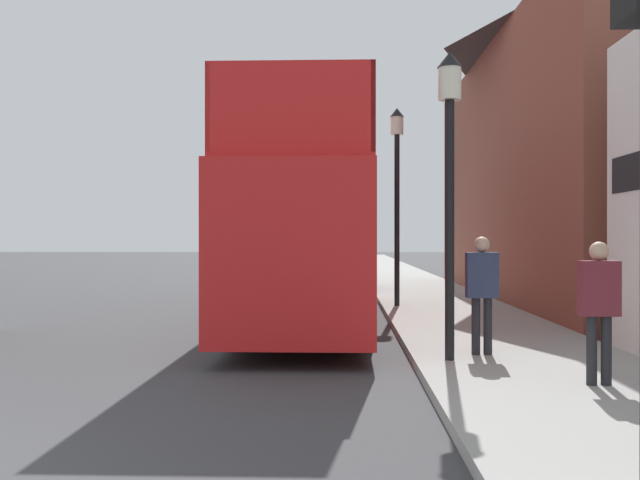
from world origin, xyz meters
name	(u,v)px	position (x,y,z in m)	size (l,w,h in m)	color
ground_plane	(221,291)	(0.00, 21.00, 0.00)	(144.00, 144.00, 0.00)	#3D3D3F
sidewalk	(428,296)	(6.83, 18.00, 0.07)	(3.23, 108.00, 0.14)	#999993
brick_terrace_rear	(588,135)	(11.45, 17.33, 4.86)	(6.00, 17.92, 9.72)	brown
tour_bus	(309,234)	(3.52, 10.87, 1.92)	(2.52, 11.02, 4.35)	red
parked_car_ahead_of_bus	(339,272)	(4.12, 20.07, 0.71)	(1.80, 3.94, 1.54)	navy
pedestrian_second	(599,299)	(7.18, 3.83, 1.14)	(0.43, 0.24, 1.65)	#232328
pedestrian_third	(482,284)	(6.24, 6.05, 1.17)	(0.45, 0.25, 1.72)	#232328
lamp_post_nearest	(450,145)	(5.71, 5.56, 3.12)	(0.35, 0.35, 4.28)	black
lamp_post_second	(397,170)	(5.59, 13.93, 3.54)	(0.35, 0.35, 4.96)	black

